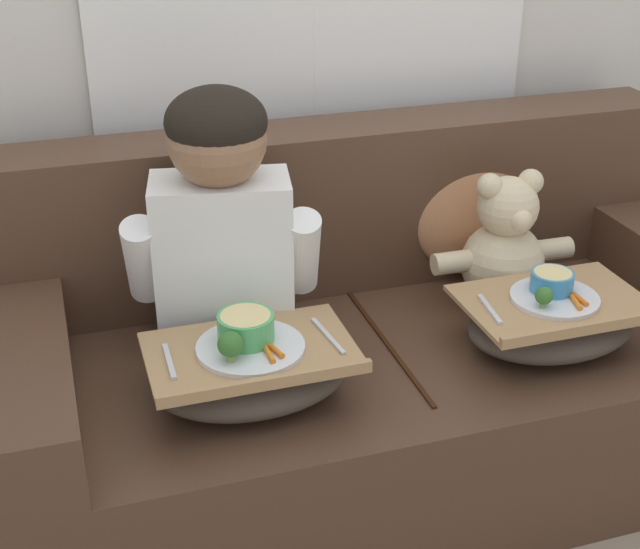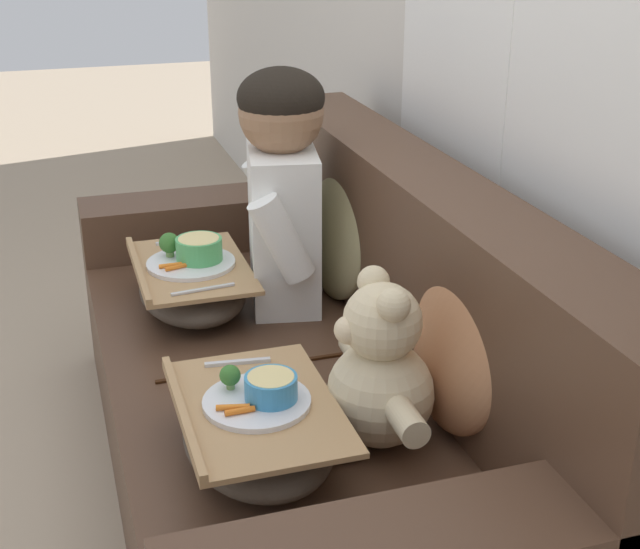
# 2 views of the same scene
# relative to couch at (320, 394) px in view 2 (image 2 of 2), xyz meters

# --- Properties ---
(ground_plane) EXTENTS (14.00, 14.00, 0.00)m
(ground_plane) POSITION_rel_couch_xyz_m (0.00, -0.07, -0.32)
(ground_plane) COLOR tan
(couch) EXTENTS (1.98, 0.92, 0.88)m
(couch) POSITION_rel_couch_xyz_m (0.00, 0.00, 0.00)
(couch) COLOR #4C3323
(couch) RESTS_ON ground_plane
(throw_pillow_behind_child) EXTENTS (0.44, 0.21, 0.45)m
(throw_pillow_behind_child) POSITION_rel_couch_xyz_m (-0.39, 0.19, 0.31)
(throw_pillow_behind_child) COLOR tan
(throw_pillow_behind_child) RESTS_ON couch
(throw_pillow_behind_teddy) EXTENTS (0.40, 0.19, 0.41)m
(throw_pillow_behind_teddy) POSITION_rel_couch_xyz_m (0.39, 0.19, 0.31)
(throw_pillow_behind_teddy) COLOR #B2754C
(throw_pillow_behind_teddy) RESTS_ON couch
(child_figure) EXTENTS (0.49, 0.27, 0.67)m
(child_figure) POSITION_rel_couch_xyz_m (-0.39, 0.01, 0.47)
(child_figure) COLOR white
(child_figure) RESTS_ON couch
(teddy_bear) EXTENTS (0.41, 0.28, 0.38)m
(teddy_bear) POSITION_rel_couch_xyz_m (0.39, 0.01, 0.27)
(teddy_bear) COLOR beige
(teddy_bear) RESTS_ON couch
(lap_tray_child) EXTENTS (0.47, 0.31, 0.22)m
(lap_tray_child) POSITION_rel_couch_xyz_m (-0.39, -0.25, 0.18)
(lap_tray_child) COLOR #473D33
(lap_tray_child) RESTS_ON child_figure
(lap_tray_teddy) EXTENTS (0.46, 0.31, 0.20)m
(lap_tray_teddy) POSITION_rel_couch_xyz_m (0.39, -0.25, 0.18)
(lap_tray_teddy) COLOR #473D33
(lap_tray_teddy) RESTS_ON teddy_bear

